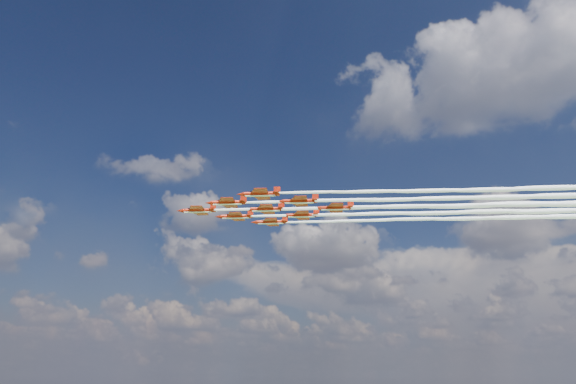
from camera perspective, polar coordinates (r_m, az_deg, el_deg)
jet_lead at (r=157.51m, az=12.70°, el=-1.43°), size 110.67×67.28×2.78m
jet_row2_port at (r=152.83m, az=16.64°, el=-0.59°), size 110.67×67.28×2.78m
jet_row2_starb at (r=165.81m, az=15.65°, el=-2.03°), size 110.67×67.28×2.78m
jet_row3_port at (r=148.94m, az=20.81°, el=0.29°), size 110.67×67.28×2.78m
jet_row3_centre at (r=161.65m, az=19.46°, el=-1.25°), size 110.67×67.28×2.78m
jet_row3_starb at (r=174.53m, az=18.31°, el=-2.57°), size 110.67×67.28×2.78m
jet_row4_port at (r=158.26m, az=23.45°, el=-0.43°), size 110.67×67.28×2.78m
jet_row4_starb at (r=170.84m, az=21.98°, el=-1.84°), size 110.67×67.28×2.78m
jet_tail at (r=167.90m, az=25.79°, el=-1.07°), size 110.67×67.28×2.78m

